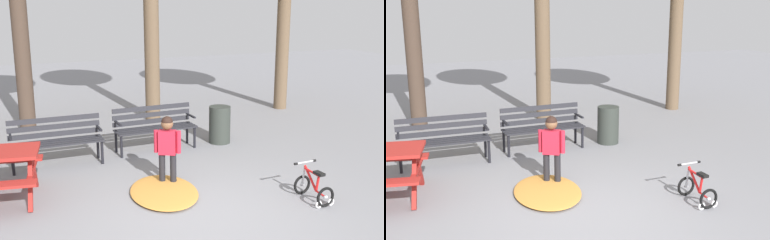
# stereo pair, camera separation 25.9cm
# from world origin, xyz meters

# --- Properties ---
(ground) EXTENTS (36.00, 36.00, 0.00)m
(ground) POSITION_xyz_m (0.00, 0.00, 0.00)
(ground) COLOR gray
(park_bench_far_left) EXTENTS (1.60, 0.47, 0.85)m
(park_bench_far_left) POSITION_xyz_m (-1.45, 3.00, 0.51)
(park_bench_far_left) COLOR #232328
(park_bench_far_left) RESTS_ON ground
(park_bench_left) EXTENTS (1.61, 0.50, 0.85)m
(park_bench_left) POSITION_xyz_m (0.45, 3.20, 0.51)
(park_bench_left) COLOR #232328
(park_bench_left) RESTS_ON ground
(child_standing) EXTENTS (0.38, 0.28, 1.12)m
(child_standing) POSITION_xyz_m (0.02, 1.33, 0.66)
(child_standing) COLOR black
(child_standing) RESTS_ON ground
(kids_bicycle) EXTENTS (0.39, 0.57, 0.54)m
(kids_bicycle) POSITION_xyz_m (1.75, -0.10, 0.20)
(kids_bicycle) COLOR black
(kids_bicycle) RESTS_ON ground
(leaf_pile) EXTENTS (1.21, 1.58, 0.07)m
(leaf_pile) POSITION_xyz_m (-0.17, 1.00, 0.04)
(leaf_pile) COLOR #C68438
(leaf_pile) RESTS_ON ground
(trash_bin) EXTENTS (0.44, 0.44, 0.76)m
(trash_bin) POSITION_xyz_m (1.83, 3.10, 0.38)
(trash_bin) COLOR #2D332D
(trash_bin) RESTS_ON ground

